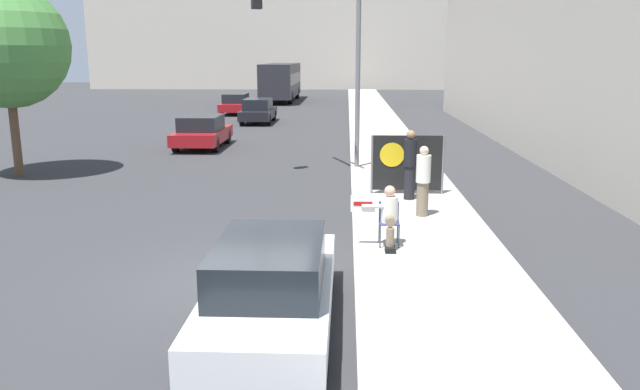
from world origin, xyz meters
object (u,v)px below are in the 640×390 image
Objects in this scene: seated_protester at (388,214)px; jogger_on_sidewalk at (423,181)px; protest_banner at (407,163)px; car_on_road_nearest at (202,132)px; car_on_road_distant at (236,104)px; street_tree_near_curb at (6,46)px; car_on_road_midblock at (258,111)px; traffic_light_pole at (323,39)px; city_bus_on_road at (281,80)px; parked_car_curbside at (271,285)px; pedestrian_behind at (410,164)px.

seated_protester is 2.65m from jogger_on_sidewalk.
car_on_road_nearest is (-7.82, 9.43, -0.31)m from protest_banner.
street_tree_near_curb is (-3.36, -22.03, 3.47)m from car_on_road_distant.
car_on_road_midblock is 1.04× the size of car_on_road_distant.
street_tree_near_curb is (-11.63, 7.80, 3.35)m from seated_protester.
street_tree_near_curb is at bearing -108.74° from car_on_road_midblock.
traffic_light_pole reaches higher than city_bus_on_road.
seated_protester is at bearing -99.44° from protest_banner.
car_on_road_distant is 22.55m from street_tree_near_curb.
traffic_light_pole is 22.45m from car_on_road_distant.
parked_car_curbside is (-1.90, -3.66, -0.12)m from seated_protester.
car_on_road_nearest is at bearing 105.89° from parked_car_curbside.
car_on_road_nearest reaches higher than car_on_road_distant.
city_bus_on_road is 1.79× the size of street_tree_near_curb.
protest_banner is at bearing -50.32° from car_on_road_nearest.
traffic_light_pole reaches higher than protest_banner.
street_tree_near_curb reaches higher than car_on_road_nearest.
car_on_road_distant is (-6.63, 21.12, -3.70)m from traffic_light_pole.
car_on_road_distant is at bearing 100.77° from parked_car_curbside.
car_on_road_nearest is (-5.38, 5.60, -3.70)m from traffic_light_pole.
street_tree_near_curb is at bearing -127.56° from pedestrian_behind.
parked_car_curbside is 18.68m from car_on_road_nearest.
protest_banner is 12.26m from car_on_road_nearest.
pedestrian_behind reaches higher than car_on_road_distant.
jogger_on_sidewalk is at bearing -67.41° from traffic_light_pole.
parked_car_curbside is (-2.71, -8.53, -0.32)m from protest_banner.
seated_protester is at bearing -81.21° from city_bus_on_road.
seated_protester is 4.30m from pedestrian_behind.
protest_banner reaches higher than car_on_road_midblock.
seated_protester is 4.12m from parked_car_curbside.
parked_car_curbside is (-2.72, -7.87, -0.40)m from pedestrian_behind.
traffic_light_pole is 8.60m from car_on_road_nearest.
car_on_road_distant is (-9.07, 24.95, -0.32)m from protest_banner.
protest_banner is 37.84m from city_bus_on_road.
jogger_on_sidewalk is 7.56m from traffic_light_pole.
traffic_light_pole reaches higher than jogger_on_sidewalk.
street_tree_near_curb reaches higher than seated_protester.
pedestrian_behind is at bearing -88.50° from protest_banner.
protest_banner is 0.48× the size of car_on_road_nearest.
traffic_light_pole reaches higher than seated_protester.
car_on_road_midblock is at bearing -99.99° from jogger_on_sidewalk.
traffic_light_pole is 33.74m from city_bus_on_road.
car_on_road_midblock is (-4.38, 15.65, -3.68)m from traffic_light_pole.
city_bus_on_road is at bearing -106.98° from jogger_on_sidewalk.
protest_banner is 0.48× the size of car_on_road_distant.
pedestrian_behind is (0.83, 4.21, 0.28)m from seated_protester.
city_bus_on_road is 34.66m from street_tree_near_curb.
car_on_road_nearest is (-7.84, 10.09, -0.40)m from pedestrian_behind.
street_tree_near_curb is (-5.61, -16.55, 3.45)m from car_on_road_midblock.
city_bus_on_road is at bearing 101.13° from protest_banner.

